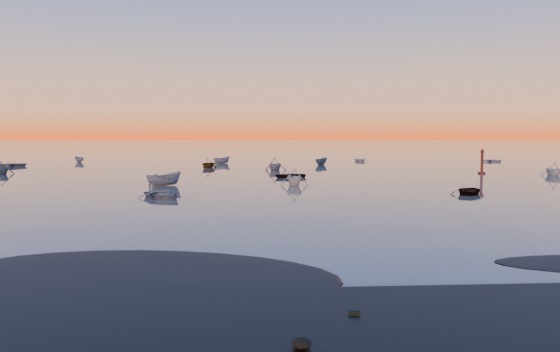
{
  "coord_description": "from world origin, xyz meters",
  "views": [
    {
      "loc": [
        0.62,
        -21.96,
        5.59
      ],
      "look_at": [
        3.82,
        28.0,
        1.55
      ],
      "focal_mm": 35.0,
      "sensor_mm": 36.0,
      "label": 1
    }
  ],
  "objects": [
    {
      "name": "boat_near_right",
      "position": [
        5.8,
        35.09,
        0.0
      ],
      "size": [
        3.99,
        1.99,
        1.36
      ],
      "primitive_type": "imported",
      "rotation": [
        0.0,
        0.0,
        3.2
      ],
      "color": "silver",
      "rests_on": "ground"
    },
    {
      "name": "boat_near_center",
      "position": [
        -7.8,
        35.0,
        0.0
      ],
      "size": [
        3.91,
        4.27,
        1.42
      ],
      "primitive_type": "imported",
      "rotation": [
        0.0,
        0.0,
        2.25
      ],
      "color": "slate",
      "rests_on": "ground"
    },
    {
      "name": "moored_fleet",
      "position": [
        0.0,
        53.0,
        0.0
      ],
      "size": [
        124.0,
        58.0,
        1.2
      ],
      "primitive_type": null,
      "color": "silver",
      "rests_on": "ground"
    },
    {
      "name": "ground",
      "position": [
        0.0,
        100.0,
        0.0
      ],
      "size": [
        600.0,
        600.0,
        0.0
      ],
      "primitive_type": "plane",
      "color": "#645B53",
      "rests_on": "ground"
    },
    {
      "name": "mud_lobes",
      "position": [
        0.0,
        -1.0,
        0.01
      ],
      "size": [
        140.0,
        6.0,
        0.07
      ],
      "primitive_type": null,
      "color": "black",
      "rests_on": "ground"
    },
    {
      "name": "channel_marker",
      "position": [
        32.46,
        49.41,
        1.39
      ],
      "size": [
        0.99,
        0.99,
        3.52
      ],
      "color": "#42150E",
      "rests_on": "ground"
    }
  ]
}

